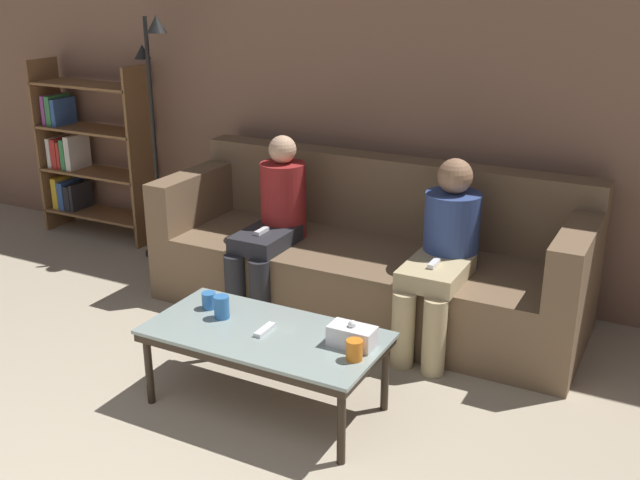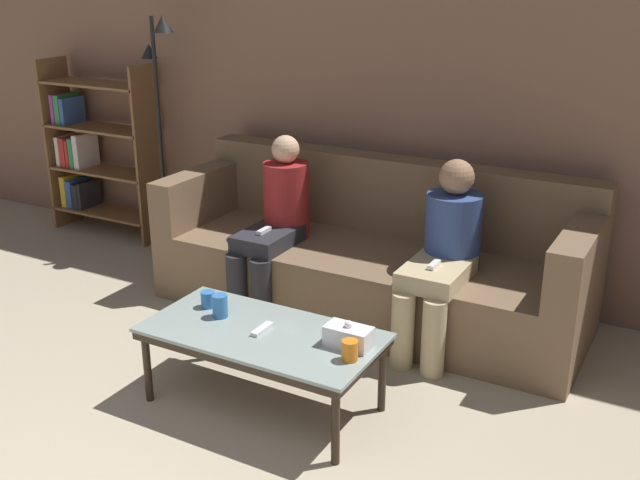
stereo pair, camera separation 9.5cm
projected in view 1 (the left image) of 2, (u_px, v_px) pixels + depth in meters
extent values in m
cube|color=#8C6651|center=(406.00, 97.00, 4.90)|extent=(12.00, 0.06, 2.60)
cube|color=brown|center=(365.00, 280.00, 4.77)|extent=(2.72, 0.95, 0.44)
cube|color=brown|center=(390.00, 194.00, 4.92)|extent=(2.72, 0.20, 0.50)
cube|color=brown|center=(199.00, 194.00, 5.19)|extent=(0.18, 0.95, 0.35)
cube|color=brown|center=(578.00, 255.00, 4.08)|extent=(0.18, 0.95, 0.35)
cube|color=#8C9E99|center=(265.00, 333.00, 3.67)|extent=(1.18, 0.59, 0.02)
cube|color=#2D2319|center=(265.00, 338.00, 3.68)|extent=(1.16, 0.58, 0.04)
cylinder|color=#2D2319|center=(149.00, 371.00, 3.78)|extent=(0.04, 0.04, 0.36)
cylinder|color=#2D2319|center=(341.00, 429.00, 3.31)|extent=(0.04, 0.04, 0.36)
cylinder|color=#2D2319|center=(207.00, 331.00, 4.19)|extent=(0.04, 0.04, 0.36)
cylinder|color=#2D2319|center=(385.00, 377.00, 3.72)|extent=(0.04, 0.04, 0.36)
cylinder|color=#3372BF|center=(222.00, 307.00, 3.79)|extent=(0.08, 0.08, 0.12)
cylinder|color=orange|center=(354.00, 350.00, 3.39)|extent=(0.08, 0.08, 0.10)
cylinder|color=#3372BF|center=(209.00, 300.00, 3.90)|extent=(0.07, 0.07, 0.09)
cube|color=white|center=(352.00, 336.00, 3.51)|extent=(0.22, 0.12, 0.10)
sphere|color=white|center=(352.00, 324.00, 3.49)|extent=(0.04, 0.04, 0.04)
cube|color=white|center=(265.00, 330.00, 3.66)|extent=(0.04, 0.15, 0.02)
cube|color=brown|center=(51.00, 145.00, 6.25)|extent=(0.02, 0.32, 1.41)
cube|color=brown|center=(143.00, 158.00, 5.82)|extent=(0.02, 0.32, 1.41)
cube|color=brown|center=(102.00, 213.00, 6.21)|extent=(0.98, 0.32, 0.02)
cube|color=gold|center=(65.00, 191.00, 6.34)|extent=(0.06, 0.24, 0.26)
cube|color=#33569E|center=(70.00, 194.00, 6.32)|extent=(0.06, 0.24, 0.23)
cube|color=#232328|center=(77.00, 196.00, 6.29)|extent=(0.06, 0.24, 0.21)
cube|color=#232328|center=(81.00, 196.00, 6.27)|extent=(0.03, 0.24, 0.22)
cube|color=brown|center=(98.00, 172.00, 6.09)|extent=(0.98, 0.32, 0.02)
cube|color=silver|center=(59.00, 151.00, 6.23)|extent=(0.04, 0.24, 0.24)
cube|color=red|center=(64.00, 152.00, 6.20)|extent=(0.06, 0.24, 0.24)
cube|color=red|center=(68.00, 153.00, 6.18)|extent=(0.03, 0.24, 0.23)
cube|color=#38844C|center=(72.00, 153.00, 6.16)|extent=(0.05, 0.24, 0.25)
cube|color=silver|center=(78.00, 152.00, 6.13)|extent=(0.05, 0.24, 0.28)
cube|color=brown|center=(93.00, 129.00, 5.97)|extent=(0.98, 0.32, 0.02)
cube|color=#8E4293|center=(54.00, 109.00, 6.11)|extent=(0.04, 0.24, 0.24)
cube|color=#38844C|center=(59.00, 110.00, 6.08)|extent=(0.05, 0.24, 0.24)
cube|color=#33569E|center=(64.00, 111.00, 6.06)|extent=(0.04, 0.24, 0.22)
cube|color=brown|center=(89.00, 85.00, 5.85)|extent=(0.98, 0.32, 0.02)
cylinder|color=black|center=(163.00, 252.00, 5.82)|extent=(0.26, 0.26, 0.02)
cylinder|color=black|center=(154.00, 141.00, 5.52)|extent=(0.03, 0.03, 1.78)
cone|color=black|center=(156.00, 24.00, 5.19)|extent=(0.14, 0.14, 0.12)
cone|color=black|center=(142.00, 52.00, 5.37)|extent=(0.12, 0.12, 0.10)
cylinder|color=#28282D|center=(235.00, 289.00, 4.64)|extent=(0.13, 0.13, 0.44)
cylinder|color=#28282D|center=(260.00, 295.00, 4.56)|extent=(0.13, 0.13, 0.44)
cube|color=#28282D|center=(266.00, 239.00, 4.69)|extent=(0.29, 0.45, 0.10)
cylinder|color=maroon|center=(283.00, 200.00, 4.82)|extent=(0.29, 0.29, 0.49)
sphere|color=#DBAD89|center=(282.00, 149.00, 4.70)|extent=(0.18, 0.18, 0.18)
cube|color=white|center=(262.00, 231.00, 4.63)|extent=(0.04, 0.12, 0.02)
cylinder|color=tan|center=(403.00, 330.00, 4.12)|extent=(0.13, 0.13, 0.44)
cylinder|color=tan|center=(434.00, 337.00, 4.04)|extent=(0.13, 0.13, 0.44)
cube|color=tan|center=(436.00, 272.00, 4.19)|extent=(0.32, 0.49, 0.10)
cylinder|color=#334784|center=(452.00, 230.00, 4.33)|extent=(0.32, 0.32, 0.45)
sphere|color=#997051|center=(455.00, 176.00, 4.22)|extent=(0.20, 0.20, 0.20)
cube|color=white|center=(434.00, 264.00, 4.12)|extent=(0.04, 0.12, 0.02)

